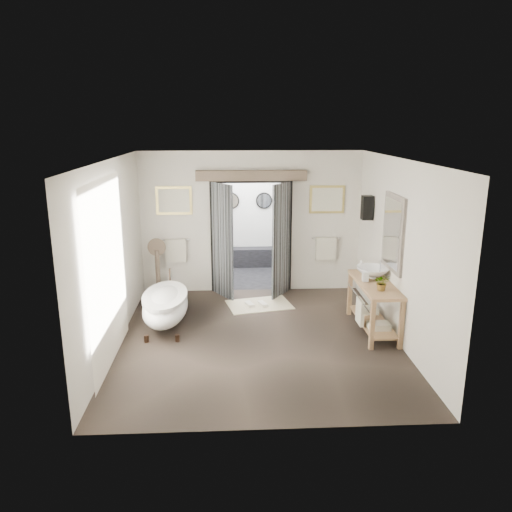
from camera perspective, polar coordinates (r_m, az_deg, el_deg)
The scene contains 13 objects.
ground_plane at distance 8.30m, azimuth 0.22°, elevation -9.45°, with size 5.00×5.00×0.00m, color #463930.
room_shell at distance 7.59m, azimuth 0.02°, elevation 3.02°, with size 4.52×5.02×2.91m.
shower_room at distance 11.81m, azimuth -0.87°, elevation 2.65°, with size 2.22×2.01×2.51m.
back_wall_dressing at distance 10.04m, azimuth -0.52°, elevation 4.27°, with size 3.82×0.75×2.52m.
clawfoot_tub at distance 8.73m, azimuth -10.31°, elevation -5.58°, with size 0.75×1.69×0.82m.
vanity at distance 8.66m, azimuth 13.19°, elevation -5.19°, with size 0.57×1.60×0.85m.
pedestal_mirror at distance 10.24m, azimuth -11.15°, elevation -1.79°, with size 0.36×0.23×1.22m.
rug at distance 9.75m, azimuth 0.38°, elevation -5.58°, with size 1.20×0.80×0.01m, color beige.
slippers at distance 9.68m, azimuth 0.02°, elevation -5.50°, with size 0.45×0.30×0.05m.
basin at distance 8.79m, azimuth 13.20°, elevation -1.86°, with size 0.56×0.56×0.19m, color white.
plant at distance 8.16m, azimuth 14.23°, elevation -2.95°, with size 0.24×0.21×0.27m, color gray.
soap_bottle_a at distance 8.57m, azimuth 12.39°, elevation -2.16°, with size 0.10×0.10×0.21m, color gray.
soap_bottle_b at distance 9.18m, azimuth 11.88°, elevation -1.08°, with size 0.14×0.14×0.18m, color gray.
Camera 1 is at (-0.43, -7.54, 3.44)m, focal length 35.00 mm.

